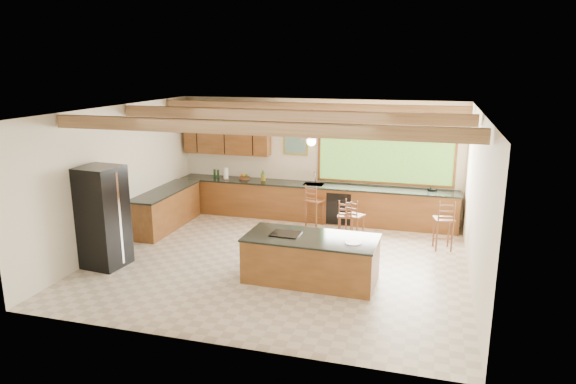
# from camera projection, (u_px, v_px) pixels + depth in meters

# --- Properties ---
(ground) EXTENTS (7.20, 7.20, 0.00)m
(ground) POSITION_uv_depth(u_px,v_px,m) (280.00, 261.00, 10.27)
(ground) COLOR beige
(ground) RESTS_ON ground
(room_shell) EXTENTS (7.27, 6.54, 3.02)m
(room_shell) POSITION_uv_depth(u_px,v_px,m) (281.00, 146.00, 10.39)
(room_shell) COLOR white
(room_shell) RESTS_ON ground
(counter_run) EXTENTS (7.12, 3.10, 1.23)m
(counter_run) POSITION_uv_depth(u_px,v_px,m) (278.00, 204.00, 12.73)
(counter_run) COLOR brown
(counter_run) RESTS_ON ground
(island) EXTENTS (2.40, 1.18, 0.85)m
(island) POSITION_uv_depth(u_px,v_px,m) (311.00, 258.00, 9.28)
(island) COLOR brown
(island) RESTS_ON ground
(refrigerator) EXTENTS (0.84, 0.82, 1.97)m
(refrigerator) POSITION_uv_depth(u_px,v_px,m) (102.00, 217.00, 9.83)
(refrigerator) COLOR black
(refrigerator) RESTS_ON ground
(bar_stool_a) EXTENTS (0.47, 0.47, 1.04)m
(bar_stool_a) POSITION_uv_depth(u_px,v_px,m) (314.00, 202.00, 12.32)
(bar_stool_a) COLOR brown
(bar_stool_a) RESTS_ON ground
(bar_stool_b) EXTENTS (0.36, 0.36, 0.94)m
(bar_stool_b) POSITION_uv_depth(u_px,v_px,m) (345.00, 217.00, 11.31)
(bar_stool_b) COLOR brown
(bar_stool_b) RESTS_ON ground
(bar_stool_c) EXTENTS (0.46, 0.46, 0.98)m
(bar_stool_c) POSITION_uv_depth(u_px,v_px,m) (355.00, 217.00, 11.25)
(bar_stool_c) COLOR brown
(bar_stool_c) RESTS_ON ground
(bar_stool_d) EXTENTS (0.47, 0.47, 1.10)m
(bar_stool_d) POSITION_uv_depth(u_px,v_px,m) (444.00, 221.00, 10.72)
(bar_stool_d) COLOR brown
(bar_stool_d) RESTS_ON ground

